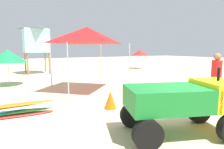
# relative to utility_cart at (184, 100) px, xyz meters

# --- Properties ---
(ground) EXTENTS (80.00, 80.00, 0.00)m
(ground) POSITION_rel_utility_cart_xyz_m (0.67, -0.01, -0.78)
(ground) COLOR beige
(utility_cart) EXTENTS (2.81, 2.05, 1.50)m
(utility_cart) POSITION_rel_utility_cart_xyz_m (0.00, 0.00, 0.00)
(utility_cart) COLOR #197A2D
(utility_cart) RESTS_ON ground
(surfboard_pile) EXTENTS (2.43, 0.71, 0.40)m
(surfboard_pile) POSITION_rel_utility_cart_xyz_m (-3.31, 3.15, -0.58)
(surfboard_pile) COLOR red
(surfboard_pile) RESTS_ON ground
(lifeguard_near_left) EXTENTS (0.32, 0.32, 1.79)m
(lifeguard_near_left) POSITION_rel_utility_cart_xyz_m (2.67, 0.91, 0.25)
(lifeguard_near_left) COLOR #194C19
(lifeguard_near_left) RESTS_ON ground
(popup_canopy) EXTENTS (2.80, 2.80, 2.93)m
(popup_canopy) POSITION_rel_utility_cart_xyz_m (-0.02, 5.42, 1.76)
(popup_canopy) COLOR #B2B2B7
(popup_canopy) RESTS_ON ground
(lifeguard_tower) EXTENTS (1.98, 1.98, 3.92)m
(lifeguard_tower) POSITION_rel_utility_cart_xyz_m (-1.03, 13.27, 2.02)
(lifeguard_tower) COLOR olive
(lifeguard_tower) RESTS_ON ground
(beach_umbrella_left) EXTENTS (1.88, 1.88, 1.89)m
(beach_umbrella_left) POSITION_rel_utility_cart_xyz_m (-3.17, 8.57, 0.77)
(beach_umbrella_left) COLOR beige
(beach_umbrella_left) RESTS_ON ground
(beach_umbrella_mid) EXTENTS (1.62, 1.62, 1.89)m
(beach_umbrella_mid) POSITION_rel_utility_cart_xyz_m (8.55, 12.34, 0.82)
(beach_umbrella_mid) COLOR beige
(beach_umbrella_mid) RESTS_ON ground
(traffic_cone_near) EXTENTS (0.39, 0.39, 0.56)m
(traffic_cone_near) POSITION_rel_utility_cart_xyz_m (1.21, 2.99, -0.50)
(traffic_cone_near) COLOR orange
(traffic_cone_near) RESTS_ON ground
(traffic_cone_far) EXTENTS (0.40, 0.40, 0.58)m
(traffic_cone_far) POSITION_rel_utility_cart_xyz_m (-0.51, 2.45, -0.50)
(traffic_cone_far) COLOR orange
(traffic_cone_far) RESTS_ON ground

